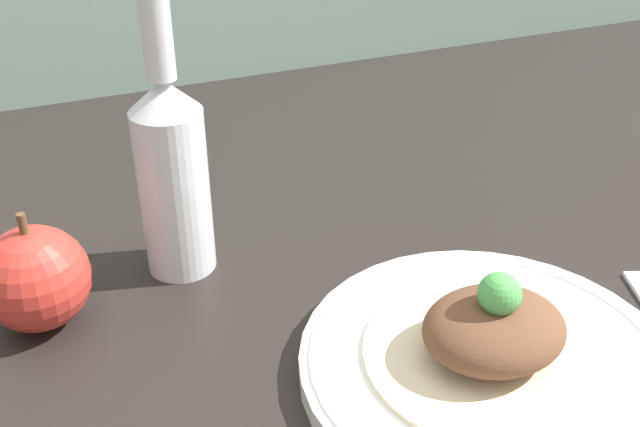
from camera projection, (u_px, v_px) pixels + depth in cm
name	position (u px, v px, depth cm)	size (l,w,h in cm)	color
ground_plane	(309.00, 315.00, 64.39)	(180.00, 110.00, 4.00)	black
plate	(489.00, 363.00, 54.68)	(27.86, 27.86, 2.00)	white
plated_food	(493.00, 334.00, 53.24)	(18.57, 18.57, 7.26)	beige
cider_bottle	(172.00, 166.00, 62.22)	(6.01, 6.01, 27.42)	silver
apple	(36.00, 278.00, 58.31)	(8.49, 8.49, 10.11)	red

